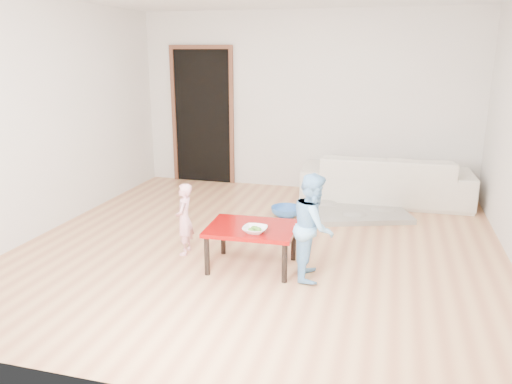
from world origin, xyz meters
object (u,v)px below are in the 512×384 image
at_px(basin, 286,212).
at_px(red_table, 252,247).
at_px(sofa, 385,178).
at_px(child_pink, 184,219).
at_px(child_blue, 313,226).
at_px(bowl, 255,230).

bearing_deg(basin, red_table, -89.76).
bearing_deg(sofa, basin, 38.25).
distance_m(child_pink, basin, 1.67).
height_order(sofa, red_table, sofa).
bearing_deg(red_table, child_blue, -4.78).
relative_size(sofa, red_table, 2.73).
relative_size(child_pink, basin, 1.93).
xyz_separation_m(sofa, basin, (-1.18, -1.00, -0.27)).
bearing_deg(sofa, child_blue, 75.59).
distance_m(sofa, basin, 1.57).
xyz_separation_m(red_table, bowl, (0.07, -0.15, 0.23)).
relative_size(bowl, child_blue, 0.23).
distance_m(sofa, child_pink, 3.13).
height_order(red_table, child_blue, child_blue).
xyz_separation_m(bowl, child_pink, (-0.83, 0.30, -0.07)).
bearing_deg(child_blue, bowl, 93.67).
relative_size(sofa, child_pink, 3.06).
height_order(child_pink, child_blue, child_blue).
bearing_deg(child_pink, basin, 142.89).
height_order(sofa, basin, sofa).
xyz_separation_m(bowl, basin, (-0.08, 1.76, -0.38)).
xyz_separation_m(child_pink, basin, (0.75, 1.46, -0.31)).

